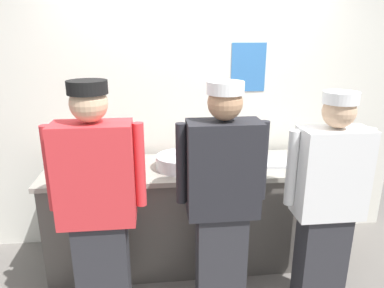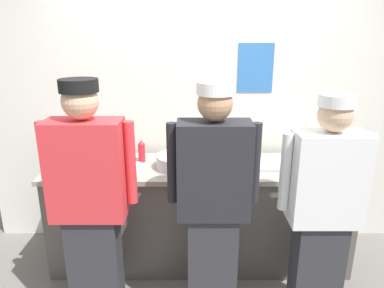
{
  "view_description": "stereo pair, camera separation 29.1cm",
  "coord_description": "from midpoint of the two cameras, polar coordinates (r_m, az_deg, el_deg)",
  "views": [
    {
      "loc": [
        -0.36,
        -2.42,
        1.99
      ],
      "look_at": [
        -0.06,
        0.34,
        1.11
      ],
      "focal_mm": 32.86,
      "sensor_mm": 36.0,
      "label": 1
    },
    {
      "loc": [
        -0.07,
        -2.43,
        1.99
      ],
      "look_at": [
        -0.06,
        0.34,
        1.11
      ],
      "focal_mm": 32.86,
      "sensor_mm": 36.0,
      "label": 2
    }
  ],
  "objects": [
    {
      "name": "ground_plane",
      "position": [
        3.14,
        -0.87,
        -21.73
      ],
      "size": [
        9.0,
        9.0,
        0.0
      ],
      "primitive_type": "plane",
      "color": "slate"
    },
    {
      "name": "ramekin_red_sauce",
      "position": [
        3.12,
        16.34,
        -2.88
      ],
      "size": [
        0.1,
        0.1,
        0.05
      ],
      "color": "white",
      "rests_on": "prep_counter"
    },
    {
      "name": "chefs_knife",
      "position": [
        3.0,
        2.61,
        -3.38
      ],
      "size": [
        0.28,
        0.03,
        0.02
      ],
      "color": "#B7BABF",
      "rests_on": "prep_counter"
    },
    {
      "name": "squeeze_bottle_secondary",
      "position": [
        3.07,
        -11.31,
        -1.48
      ],
      "size": [
        0.06,
        0.06,
        0.2
      ],
      "color": "red",
      "rests_on": "prep_counter"
    },
    {
      "name": "wall_back",
      "position": [
        3.3,
        -2.32,
        8.32
      ],
      "size": [
        4.05,
        0.11,
        2.92
      ],
      "color": "silver",
      "rests_on": "ground"
    },
    {
      "name": "mixing_bowl_steel",
      "position": [
        2.92,
        -4.96,
        -2.96
      ],
      "size": [
        0.38,
        0.38,
        0.11
      ],
      "primitive_type": "cylinder",
      "color": "#B7BABF",
      "rests_on": "prep_counter"
    },
    {
      "name": "prep_counter",
      "position": [
        3.18,
        -1.52,
        -11.23
      ],
      "size": [
        2.58,
        0.67,
        0.91
      ],
      "color": "#56514C",
      "rests_on": "ground"
    },
    {
      "name": "chef_far_right",
      "position": [
        2.57,
        18.12,
        -9.06
      ],
      "size": [
        0.6,
        0.24,
        1.64
      ],
      "color": "#2D2D33",
      "rests_on": "ground"
    },
    {
      "name": "chef_center",
      "position": [
        2.39,
        1.44,
        -9.14
      ],
      "size": [
        0.62,
        0.24,
        1.71
      ],
      "color": "#2D2D33",
      "rests_on": "ground"
    },
    {
      "name": "chef_near_left",
      "position": [
        2.4,
        -18.47,
        -9.72
      ],
      "size": [
        0.62,
        0.24,
        1.73
      ],
      "color": "#2D2D33",
      "rests_on": "ground"
    },
    {
      "name": "deli_cup",
      "position": [
        3.16,
        -20.48,
        -2.66
      ],
      "size": [
        0.09,
        0.09,
        0.09
      ],
      "primitive_type": "cylinder",
      "color": "white",
      "rests_on": "prep_counter"
    },
    {
      "name": "sheet_tray",
      "position": [
        3.09,
        10.18,
        -2.91
      ],
      "size": [
        0.5,
        0.32,
        0.02
      ],
      "primitive_type": "cube",
      "rotation": [
        0.0,
        0.0,
        -0.07
      ],
      "color": "#B7BABF",
      "rests_on": "prep_counter"
    },
    {
      "name": "ramekin_green_sauce",
      "position": [
        2.92,
        -11.82,
        -3.95
      ],
      "size": [
        0.1,
        0.1,
        0.05
      ],
      "color": "white",
      "rests_on": "prep_counter"
    },
    {
      "name": "plate_stack_front",
      "position": [
        3.32,
        16.57,
        -1.5
      ],
      "size": [
        0.2,
        0.2,
        0.07
      ],
      "color": "white",
      "rests_on": "prep_counter"
    },
    {
      "name": "squeeze_bottle_primary",
      "position": [
        2.96,
        -19.11,
        -3.04
      ],
      "size": [
        0.06,
        0.06,
        0.18
      ],
      "color": "#56A333",
      "rests_on": "prep_counter"
    },
    {
      "name": "ramekin_orange_sauce",
      "position": [
        3.13,
        -0.68,
        -2.16
      ],
      "size": [
        0.09,
        0.09,
        0.04
      ],
      "color": "white",
      "rests_on": "prep_counter"
    },
    {
      "name": "squeeze_bottle_spare",
      "position": [
        2.87,
        -22.4,
        -3.7
      ],
      "size": [
        0.06,
        0.06,
        0.21
      ],
      "color": "#E5E066",
      "rests_on": "prep_counter"
    }
  ]
}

